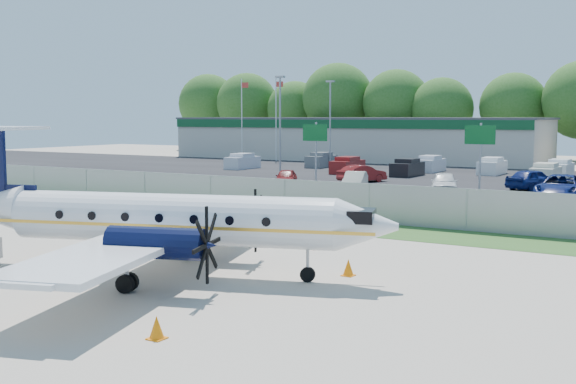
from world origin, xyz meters
The scene contains 25 objects.
ground centered at (0.00, 0.00, 0.00)m, with size 170.00×170.00×0.00m, color #B3A898.
grass_verge centered at (0.00, 12.00, 0.01)m, with size 170.00×4.00×0.02m, color #2D561E.
access_road centered at (0.00, 19.00, 0.01)m, with size 170.00×8.00×0.02m, color black.
parking_lot centered at (0.00, 40.00, 0.01)m, with size 170.00×32.00×0.02m, color black.
perimeter_fence centered at (0.00, 14.00, 1.00)m, with size 120.00×0.06×1.99m.
building_west centered at (-24.00, 61.98, 2.63)m, with size 46.40×12.40×5.24m.
sign_left centered at (-8.00, 22.91, 3.61)m, with size 1.80×0.26×5.00m.
sign_mid centered at (3.00, 22.91, 3.61)m, with size 1.80×0.26×5.00m.
flagpole_west centered at (-35.92, 55.00, 5.64)m, with size 1.06×0.12×10.00m.
flagpole_east centered at (-30.92, 55.00, 5.64)m, with size 1.06×0.12×10.00m.
light_pole_nw centered at (-20.00, 38.00, 5.23)m, with size 0.90×0.35×9.09m.
light_pole_sw centered at (-20.00, 48.00, 5.23)m, with size 0.90×0.35×9.09m.
tree_line centered at (0.00, 74.00, 0.00)m, with size 112.00×6.00×14.00m, color #285519, non-canonical shape.
aircraft centered at (-1.04, -0.53, 1.93)m, with size 16.33×15.93×5.00m.
cone_nose centered at (4.48, 2.50, 0.27)m, with size 0.41×0.41×0.58m.
cone_port_wing centered at (3.57, -6.17, 0.27)m, with size 0.41×0.41×0.58m.
cone_starboard_wing centered at (1.12, 6.14, 0.22)m, with size 0.32×0.32×0.46m.
road_car_west centered at (-23.21, 17.97, 0.00)m, with size 1.61×4.61×1.52m, color maroon.
parked_car_a centered at (-13.68, 28.58, 0.00)m, with size 1.54×3.82×1.30m, color maroon.
parked_car_b centered at (-7.74, 28.51, 0.00)m, with size 1.43×4.09×1.35m, color beige.
parked_car_c centered at (-1.29, 29.36, 0.00)m, with size 1.78×4.42×1.50m, color silver.
parked_car_d centered at (6.43, 29.53, 0.00)m, with size 2.72×5.90×1.64m, color navy.
parked_car_f centered at (-9.90, 34.35, 0.00)m, with size 1.50×4.30×1.42m, color maroon.
parked_car_g centered at (3.42, 35.22, 0.00)m, with size 1.84×4.58×1.56m, color navy.
far_parking_rows centered at (0.00, 45.00, 0.00)m, with size 56.00×10.00×1.60m, color gray, non-canonical shape.
Camera 1 is at (15.04, -19.14, 5.38)m, focal length 45.00 mm.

